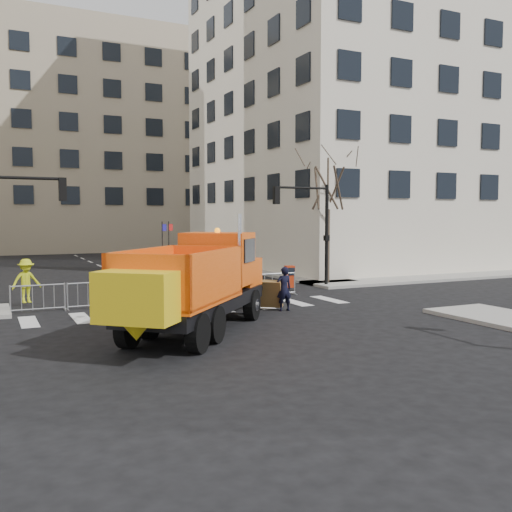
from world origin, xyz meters
name	(u,v)px	position (x,y,z in m)	size (l,w,h in m)	color
ground	(261,335)	(0.00, 0.00, 0.00)	(120.00, 120.00, 0.00)	black
sidewalk_back	(178,298)	(0.00, 8.50, 0.07)	(64.00, 5.00, 0.15)	gray
building_right	(365,62)	(20.00, 22.00, 16.00)	(22.00, 22.00, 32.00)	beige
building_far	(58,143)	(0.00, 52.00, 12.00)	(30.00, 18.00, 24.00)	tan
traffic_light_right	(327,236)	(8.50, 9.50, 2.70)	(0.18, 0.18, 5.40)	black
crowd_barriers	(168,291)	(-0.75, 7.60, 0.55)	(12.60, 0.60, 1.10)	#9EA0A5
street_tree	(328,216)	(9.20, 10.50, 3.75)	(3.00, 3.00, 7.50)	#382B21
plow_truck	(195,281)	(-1.85, 1.02, 1.70)	(8.49, 9.11, 3.82)	black
cop_a	(284,289)	(2.82, 3.70, 0.88)	(0.64, 0.42, 1.75)	black
cop_b	(248,292)	(1.20, 3.56, 0.88)	(0.85, 0.67, 1.76)	black
cop_c	(201,282)	(0.26, 6.23, 1.00)	(1.18, 0.49, 2.01)	black
worker	(26,281)	(-6.31, 9.33, 1.07)	(1.18, 0.68, 1.83)	#C5D218
newspaper_box	(290,277)	(6.05, 9.10, 0.70)	(0.45, 0.40, 1.10)	#B12A0D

